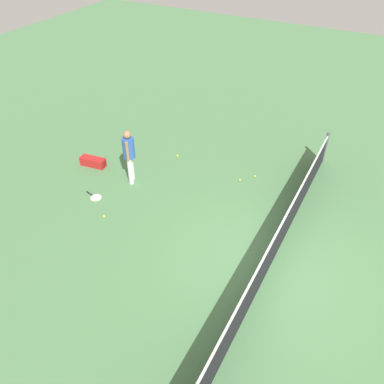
{
  "coord_description": "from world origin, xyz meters",
  "views": [
    {
      "loc": [
        6.31,
        1.35,
        7.08
      ],
      "look_at": [
        -0.65,
        -2.39,
        0.9
      ],
      "focal_mm": 37.14,
      "sensor_mm": 36.0,
      "label": 1
    }
  ],
  "objects": [
    {
      "name": "ground_plane",
      "position": [
        0.0,
        0.0,
        0.0
      ],
      "size": [
        40.0,
        40.0,
        0.0
      ],
      "primitive_type": "plane",
      "color": "#4C7A4C"
    },
    {
      "name": "court_net",
      "position": [
        0.0,
        0.0,
        0.5
      ],
      "size": [
        10.09,
        0.09,
        1.07
      ],
      "color": "#4C4C51",
      "rests_on": "ground_plane"
    },
    {
      "name": "player_near_side",
      "position": [
        -1.29,
        -4.77,
        1.01
      ],
      "size": [
        0.5,
        0.46,
        1.7
      ],
      "color": "white",
      "rests_on": "ground_plane"
    },
    {
      "name": "tennis_racket_near_player",
      "position": [
        -0.13,
        -5.23,
        0.01
      ],
      "size": [
        0.38,
        0.61,
        0.03
      ],
      "color": "white",
      "rests_on": "ground_plane"
    },
    {
      "name": "tennis_ball_near_player",
      "position": [
        0.42,
        -4.48,
        0.03
      ],
      "size": [
        0.07,
        0.07,
        0.07
      ],
      "primitive_type": "sphere",
      "color": "#C6E033",
      "rests_on": "ground_plane"
    },
    {
      "name": "tennis_ball_by_net",
      "position": [
        -3.08,
        -4.24,
        0.03
      ],
      "size": [
        0.07,
        0.07,
        0.07
      ],
      "primitive_type": "sphere",
      "color": "#C6E033",
      "rests_on": "ground_plane"
    },
    {
      "name": "tennis_ball_midcourt",
      "position": [
        -3.21,
        -1.6,
        0.03
      ],
      "size": [
        0.07,
        0.07,
        0.07
      ],
      "primitive_type": "sphere",
      "color": "#C6E033",
      "rests_on": "ground_plane"
    },
    {
      "name": "tennis_ball_baseline",
      "position": [
        -2.82,
        -1.92,
        0.03
      ],
      "size": [
        0.07,
        0.07,
        0.07
      ],
      "primitive_type": "sphere",
      "color": "#C6E033",
      "rests_on": "ground_plane"
    },
    {
      "name": "equipment_bag",
      "position": [
        -1.39,
        -6.29,
        0.14
      ],
      "size": [
        0.39,
        0.83,
        0.28
      ],
      "color": "#B21E1E",
      "rests_on": "ground_plane"
    }
  ]
}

